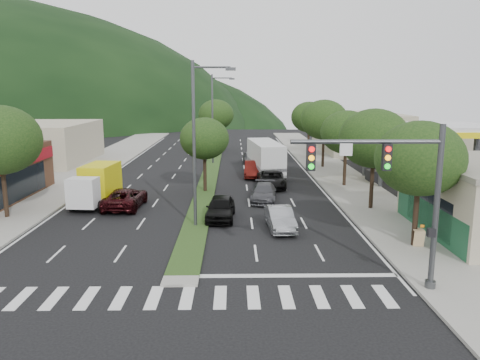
{
  "coord_description": "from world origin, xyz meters",
  "views": [
    {
      "loc": [
        2.36,
        -19.81,
        8.31
      ],
      "look_at": [
        2.77,
        9.51,
        2.65
      ],
      "focal_mm": 35.0,
      "sensor_mm": 36.0,
      "label": 1
    }
  ],
  "objects_px": {
    "traffic_signal": "(400,183)",
    "car_queue_d": "(272,180)",
    "streetlight_mid": "(214,115)",
    "a_frame_sign": "(418,236)",
    "box_truck": "(97,186)",
    "car_queue_e": "(250,158)",
    "car_queue_b": "(264,193)",
    "tree_med_far": "(216,115)",
    "tree_r_d": "(324,120)",
    "tree_r_a": "(420,158)",
    "tree_r_b": "(374,138)",
    "tree_l_a": "(0,140)",
    "car_queue_a": "(221,208)",
    "car_queue_c": "(253,169)",
    "streetlight_near": "(197,137)",
    "sedan_silver": "(280,218)",
    "tree_r_c": "(346,132)",
    "tree_r_e": "(309,117)",
    "motorhome": "(265,157)",
    "suv_maroon": "(125,198)",
    "tree_med_near": "(204,139)"
  },
  "relations": [
    {
      "from": "tree_r_e",
      "to": "streetlight_near",
      "type": "distance_m",
      "value": 34.11
    },
    {
      "from": "tree_r_d",
      "to": "streetlight_mid",
      "type": "height_order",
      "value": "streetlight_mid"
    },
    {
      "from": "tree_med_near",
      "to": "car_queue_b",
      "type": "height_order",
      "value": "tree_med_near"
    },
    {
      "from": "streetlight_mid",
      "to": "car_queue_e",
      "type": "relative_size",
      "value": 2.59
    },
    {
      "from": "traffic_signal",
      "to": "motorhome",
      "type": "height_order",
      "value": "traffic_signal"
    },
    {
      "from": "tree_r_b",
      "to": "streetlight_near",
      "type": "relative_size",
      "value": 0.69
    },
    {
      "from": "tree_med_far",
      "to": "tree_l_a",
      "type": "bearing_deg",
      "value": -110.19
    },
    {
      "from": "streetlight_mid",
      "to": "car_queue_b",
      "type": "xyz_separation_m",
      "value": [
        4.45,
        -18.24,
        -4.93
      ]
    },
    {
      "from": "suv_maroon",
      "to": "tree_r_c",
      "type": "bearing_deg",
      "value": -155.64
    },
    {
      "from": "suv_maroon",
      "to": "a_frame_sign",
      "type": "bearing_deg",
      "value": 154.73
    },
    {
      "from": "tree_r_e",
      "to": "tree_med_far",
      "type": "relative_size",
      "value": 0.97
    },
    {
      "from": "tree_r_d",
      "to": "car_queue_d",
      "type": "bearing_deg",
      "value": -121.86
    },
    {
      "from": "tree_r_c",
      "to": "tree_med_far",
      "type": "xyz_separation_m",
      "value": [
        -12.0,
        24.0,
        0.26
      ]
    },
    {
      "from": "box_truck",
      "to": "streetlight_mid",
      "type": "bearing_deg",
      "value": -107.12
    },
    {
      "from": "sedan_silver",
      "to": "tree_l_a",
      "type": "bearing_deg",
      "value": 167.63
    },
    {
      "from": "box_truck",
      "to": "tree_r_c",
      "type": "bearing_deg",
      "value": -157.65
    },
    {
      "from": "car_queue_b",
      "to": "car_queue_a",
      "type": "bearing_deg",
      "value": -116.06
    },
    {
      "from": "tree_r_c",
      "to": "streetlight_near",
      "type": "relative_size",
      "value": 0.65
    },
    {
      "from": "traffic_signal",
      "to": "car_queue_d",
      "type": "height_order",
      "value": "traffic_signal"
    },
    {
      "from": "tree_med_far",
      "to": "car_queue_e",
      "type": "xyz_separation_m",
      "value": [
        4.21,
        -10.63,
        -4.35
      ]
    },
    {
      "from": "motorhome",
      "to": "tree_r_b",
      "type": "bearing_deg",
      "value": -71.73
    },
    {
      "from": "sedan_silver",
      "to": "car_queue_e",
      "type": "relative_size",
      "value": 1.07
    },
    {
      "from": "traffic_signal",
      "to": "car_queue_d",
      "type": "relative_size",
      "value": 1.39
    },
    {
      "from": "tree_r_a",
      "to": "car_queue_a",
      "type": "relative_size",
      "value": 1.5
    },
    {
      "from": "tree_r_a",
      "to": "tree_r_b",
      "type": "relative_size",
      "value": 0.96
    },
    {
      "from": "streetlight_mid",
      "to": "motorhome",
      "type": "height_order",
      "value": "streetlight_mid"
    },
    {
      "from": "car_queue_e",
      "to": "car_queue_c",
      "type": "bearing_deg",
      "value": -89.86
    },
    {
      "from": "traffic_signal",
      "to": "tree_r_e",
      "type": "bearing_deg",
      "value": 85.91
    },
    {
      "from": "tree_r_b",
      "to": "car_queue_d",
      "type": "height_order",
      "value": "tree_r_b"
    },
    {
      "from": "car_queue_d",
      "to": "car_queue_e",
      "type": "xyz_separation_m",
      "value": [
        -1.43,
        13.6,
        -0.04
      ]
    },
    {
      "from": "tree_r_c",
      "to": "tree_med_far",
      "type": "height_order",
      "value": "tree_med_far"
    },
    {
      "from": "tree_l_a",
      "to": "car_queue_e",
      "type": "height_order",
      "value": "tree_l_a"
    },
    {
      "from": "streetlight_near",
      "to": "motorhome",
      "type": "height_order",
      "value": "streetlight_near"
    },
    {
      "from": "tree_med_far",
      "to": "suv_maroon",
      "type": "bearing_deg",
      "value": -99.82
    },
    {
      "from": "streetlight_mid",
      "to": "a_frame_sign",
      "type": "height_order",
      "value": "streetlight_mid"
    },
    {
      "from": "streetlight_near",
      "to": "a_frame_sign",
      "type": "xyz_separation_m",
      "value": [
        11.95,
        -4.2,
        -4.89
      ]
    },
    {
      "from": "tree_r_c",
      "to": "tree_r_d",
      "type": "distance_m",
      "value": 10.01
    },
    {
      "from": "car_queue_d",
      "to": "motorhome",
      "type": "bearing_deg",
      "value": 92.55
    },
    {
      "from": "car_queue_a",
      "to": "car_queue_c",
      "type": "relative_size",
      "value": 0.94
    },
    {
      "from": "tree_r_d",
      "to": "car_queue_e",
      "type": "height_order",
      "value": "tree_r_d"
    },
    {
      "from": "suv_maroon",
      "to": "box_truck",
      "type": "xyz_separation_m",
      "value": [
        -2.29,
        1.19,
        0.63
      ]
    },
    {
      "from": "car_queue_e",
      "to": "traffic_signal",
      "type": "bearing_deg",
      "value": -82.41
    },
    {
      "from": "tree_r_d",
      "to": "box_truck",
      "type": "height_order",
      "value": "tree_r_d"
    },
    {
      "from": "tree_r_d",
      "to": "car_queue_c",
      "type": "height_order",
      "value": "tree_r_d"
    },
    {
      "from": "tree_r_a",
      "to": "car_queue_d",
      "type": "xyz_separation_m",
      "value": [
        -6.36,
        15.76,
        -4.12
      ]
    },
    {
      "from": "tree_r_a",
      "to": "tree_r_b",
      "type": "xyz_separation_m",
      "value": [
        -0.0,
        8.0,
        0.22
      ]
    },
    {
      "from": "car_queue_e",
      "to": "box_truck",
      "type": "relative_size",
      "value": 0.64
    },
    {
      "from": "tree_r_b",
      "to": "car_queue_c",
      "type": "relative_size",
      "value": 1.48
    },
    {
      "from": "car_queue_b",
      "to": "tree_med_far",
      "type": "bearing_deg",
      "value": 105.2
    },
    {
      "from": "tree_r_b",
      "to": "a_frame_sign",
      "type": "height_order",
      "value": "tree_r_b"
    }
  ]
}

